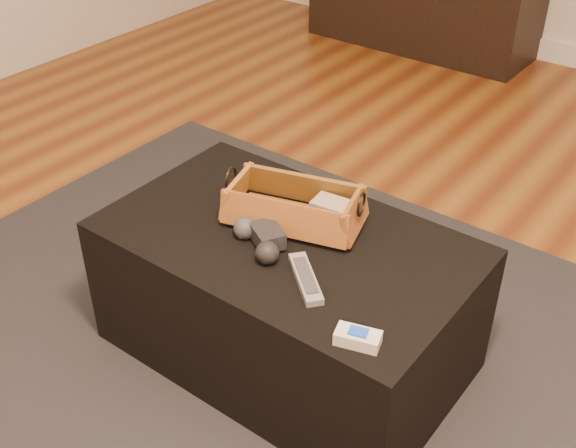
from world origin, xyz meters
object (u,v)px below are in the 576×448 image
Objects in this scene: tv_remote at (286,215)px; cream_gadget at (358,338)px; silver_remote at (306,278)px; ottoman at (287,297)px; media_cabinet at (423,2)px; wicker_basket at (294,208)px; game_controller at (260,238)px.

tv_remote is 0.50m from cream_gadget.
tv_remote reaches higher than silver_remote.
ottoman is 9.02× the size of cream_gadget.
wicker_basket is (0.90, -2.46, 0.22)m from media_cabinet.
wicker_basket is at bearing 30.87° from tv_remote.
media_cabinet is at bearing 110.16° from wicker_basket.
silver_remote reaches higher than ottoman.
silver_remote is (1.08, -2.65, 0.19)m from media_cabinet.
wicker_basket is 3.73× the size of cream_gadget.
wicker_basket reaches higher than silver_remote.
ottoman is 5.12× the size of game_controller.
game_controller is 0.42m from cream_gadget.
wicker_basket reaches higher than game_controller.
media_cabinet is 2.63m from wicker_basket.
cream_gadget is (0.40, -0.15, -0.01)m from game_controller.
cream_gadget is at bearing -31.71° from ottoman.
silver_remote is at bearing -38.95° from ottoman.
silver_remote is (0.18, -0.19, -0.03)m from wicker_basket.
ottoman is 0.49m from cream_gadget.
ottoman is 0.27m from wicker_basket.
tv_remote is 0.03m from wicker_basket.
tv_remote is at bearing -126.99° from wicker_basket.
wicker_basket is 0.27m from silver_remote.
tv_remote is 0.26m from silver_remote.
cream_gadget reaches higher than silver_remote.
game_controller is at bearing -104.19° from tv_remote.
ottoman is 0.30m from silver_remote.
media_cabinet is at bearing 87.59° from tv_remote.
game_controller is at bearing -88.33° from wicker_basket.
cream_gadget is at bearing -25.87° from silver_remote.
ottoman is 0.25m from game_controller.
game_controller is 1.11× the size of silver_remote.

